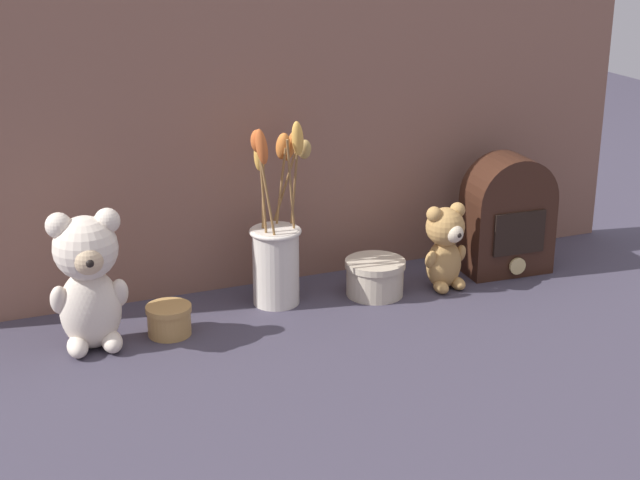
{
  "coord_description": "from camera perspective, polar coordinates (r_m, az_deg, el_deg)",
  "views": [
    {
      "loc": [
        -0.61,
        -1.49,
        0.71
      ],
      "look_at": [
        0.0,
        0.02,
        0.12
      ],
      "focal_mm": 55.0,
      "sensor_mm": 36.0,
      "label": 1
    }
  ],
  "objects": [
    {
      "name": "ground_plane",
      "position": [
        1.76,
        0.25,
        -4.03
      ],
      "size": [
        4.0,
        4.0,
        0.0
      ],
      "primitive_type": "plane",
      "color": "#3D3847"
    },
    {
      "name": "teddy_bear_large",
      "position": [
        1.61,
        -13.36,
        -2.15
      ],
      "size": [
        0.13,
        0.12,
        0.23
      ],
      "color": "beige",
      "rests_on": "ground"
    },
    {
      "name": "backdrop_wall",
      "position": [
        1.81,
        -1.77,
        6.53
      ],
      "size": [
        1.4,
        0.02,
        0.59
      ],
      "color": "#845B4C",
      "rests_on": "ground"
    },
    {
      "name": "flower_vase",
      "position": [
        1.75,
        -2.56,
        -0.43
      ],
      "size": [
        0.12,
        0.11,
        0.34
      ],
      "color": "silver",
      "rests_on": "ground"
    },
    {
      "name": "teddy_bear_medium",
      "position": [
        1.83,
        7.3,
        -0.3
      ],
      "size": [
        0.09,
        0.08,
        0.16
      ],
      "color": "tan",
      "rests_on": "ground"
    },
    {
      "name": "vintage_radio",
      "position": [
        1.93,
        10.86,
        1.42
      ],
      "size": [
        0.17,
        0.1,
        0.23
      ],
      "color": "#381E14",
      "rests_on": "ground"
    },
    {
      "name": "decorative_tin_short",
      "position": [
        1.67,
        -8.78,
        -4.61
      ],
      "size": [
        0.08,
        0.08,
        0.05
      ],
      "color": "tan",
      "rests_on": "ground"
    },
    {
      "name": "decorative_tin_tall",
      "position": [
        1.81,
        3.22,
        -2.18
      ],
      "size": [
        0.11,
        0.11,
        0.07
      ],
      "color": "beige",
      "rests_on": "ground"
    }
  ]
}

